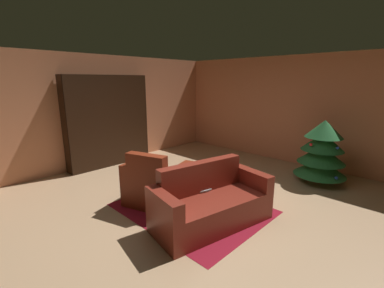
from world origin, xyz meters
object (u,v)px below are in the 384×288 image
object	(u,v)px
armchair_red	(157,185)
decorated_tree	(322,151)
book_stack_on_table	(193,177)
bookshelf_unit	(112,121)
couch_red	(211,204)
bottle_on_table	(191,172)
coffee_table	(192,184)

from	to	relation	value
armchair_red	decorated_tree	distance (m)	3.33
book_stack_on_table	decorated_tree	xyz separation A→B (m)	(1.08, 2.57, 0.13)
bookshelf_unit	couch_red	world-z (taller)	bookshelf_unit
couch_red	book_stack_on_table	world-z (taller)	couch_red
couch_red	bottle_on_table	world-z (taller)	couch_red
armchair_red	coffee_table	distance (m)	0.61
couch_red	decorated_tree	xyz separation A→B (m)	(0.55, 2.75, 0.34)
bookshelf_unit	decorated_tree	xyz separation A→B (m)	(4.06, 2.26, -0.41)
bookshelf_unit	book_stack_on_table	xyz separation A→B (m)	(2.98, -0.31, -0.54)
bookshelf_unit	couch_red	bearing A→B (deg)	-8.04
bookshelf_unit	couch_red	xyz separation A→B (m)	(3.51, -0.50, -0.75)
bookshelf_unit	bottle_on_table	distance (m)	2.89
armchair_red	couch_red	bearing A→B (deg)	8.92
book_stack_on_table	armchair_red	bearing A→B (deg)	-145.54
book_stack_on_table	couch_red	bearing A→B (deg)	-19.08
coffee_table	decorated_tree	xyz separation A→B (m)	(1.05, 2.61, 0.23)
coffee_table	book_stack_on_table	distance (m)	0.11
couch_red	book_stack_on_table	bearing A→B (deg)	160.92
armchair_red	couch_red	size ratio (longest dim) A/B	0.63
couch_red	armchair_red	bearing A→B (deg)	-171.08
bottle_on_table	decorated_tree	world-z (taller)	decorated_tree
bookshelf_unit	armchair_red	size ratio (longest dim) A/B	1.86
bookshelf_unit	decorated_tree	bearing A→B (deg)	29.09
coffee_table	bottle_on_table	size ratio (longest dim) A/B	3.29
bookshelf_unit	book_stack_on_table	bearing A→B (deg)	-5.99
bottle_on_table	decorated_tree	distance (m)	2.76
bookshelf_unit	book_stack_on_table	size ratio (longest dim) A/B	9.23
decorated_tree	bookshelf_unit	bearing A→B (deg)	-150.91
book_stack_on_table	coffee_table	bearing A→B (deg)	-61.90
couch_red	bottle_on_table	bearing A→B (deg)	157.58
couch_red	coffee_table	distance (m)	0.54
coffee_table	bookshelf_unit	bearing A→B (deg)	173.31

